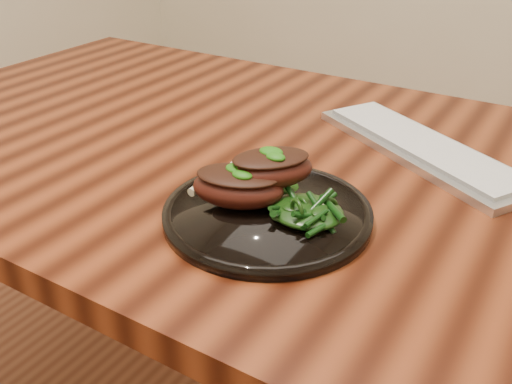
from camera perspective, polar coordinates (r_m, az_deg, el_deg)
desk at (r=0.89m, az=5.30°, el=-1.69°), size 1.60×0.80×0.75m
plate at (r=0.70m, az=1.15°, el=-2.10°), size 0.26×0.26×0.02m
lamb_chop_front at (r=0.69m, az=-1.87°, el=0.65°), size 0.13×0.10×0.05m
lamb_chop_back at (r=0.70m, az=1.42°, el=2.46°), size 0.12×0.12×0.05m
herb_smear at (r=0.75m, az=1.18°, el=0.99°), size 0.09×0.06×0.01m
greens_heap at (r=0.67m, az=5.07°, el=-1.48°), size 0.09×0.08×0.03m
keyboard at (r=0.90m, az=16.28°, el=4.32°), size 0.38×0.29×0.02m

